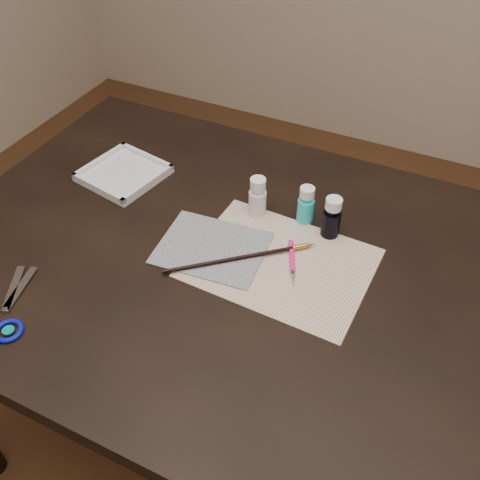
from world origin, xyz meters
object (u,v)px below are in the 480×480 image
at_px(canvas, 212,248).
at_px(paint_bottle_cyan, 306,205).
at_px(paint_bottle_white, 258,197).
at_px(paper, 280,263).
at_px(palette_tray, 124,173).
at_px(paint_bottle_navy, 332,217).
at_px(scissors, 5,302).

distance_m(canvas, paint_bottle_cyan, 0.22).
relative_size(canvas, paint_bottle_white, 2.30).
bearing_deg(paper, palette_tray, 166.45).
distance_m(paper, paint_bottle_white, 0.17).
distance_m(paint_bottle_white, palette_tray, 0.35).
xyz_separation_m(paper, paint_bottle_cyan, (-0.00, 0.15, 0.04)).
xyz_separation_m(paint_bottle_white, paint_bottle_cyan, (0.10, 0.02, -0.00)).
bearing_deg(paint_bottle_navy, canvas, -144.06).
bearing_deg(paint_bottle_navy, paint_bottle_cyan, 162.86).
xyz_separation_m(paint_bottle_cyan, paint_bottle_navy, (0.06, -0.02, 0.00)).
xyz_separation_m(canvas, paint_bottle_white, (0.04, 0.14, 0.04)).
height_order(paper, paint_bottle_navy, paint_bottle_navy).
distance_m(canvas, paint_bottle_navy, 0.26).
bearing_deg(palette_tray, canvas, -23.09).
height_order(paint_bottle_white, scissors, paint_bottle_white).
bearing_deg(paint_bottle_white, scissors, -125.51).
distance_m(paint_bottle_navy, palette_tray, 0.52).
bearing_deg(canvas, paint_bottle_white, 75.41).
bearing_deg(palette_tray, paper, -13.55).
relative_size(paint_bottle_white, scissors, 0.46).
height_order(paint_bottle_cyan, paint_bottle_navy, paint_bottle_navy).
distance_m(paint_bottle_navy, scissors, 0.66).
height_order(paper, paint_bottle_cyan, paint_bottle_cyan).
height_order(paper, canvas, canvas).
bearing_deg(paint_bottle_cyan, paint_bottle_navy, -17.14).
bearing_deg(scissors, palette_tray, -23.57).
height_order(canvas, paint_bottle_navy, paint_bottle_navy).
distance_m(paper, canvas, 0.15).
xyz_separation_m(canvas, paint_bottle_cyan, (0.14, 0.17, 0.04)).
xyz_separation_m(paint_bottle_cyan, scissors, (-0.42, -0.47, -0.04)).
bearing_deg(paint_bottle_cyan, palette_tray, -175.46).
relative_size(paint_bottle_navy, scissors, 0.47).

